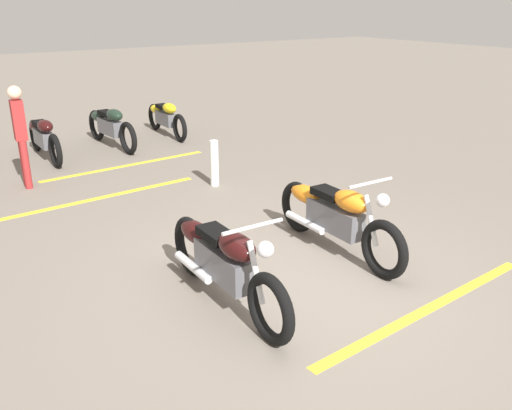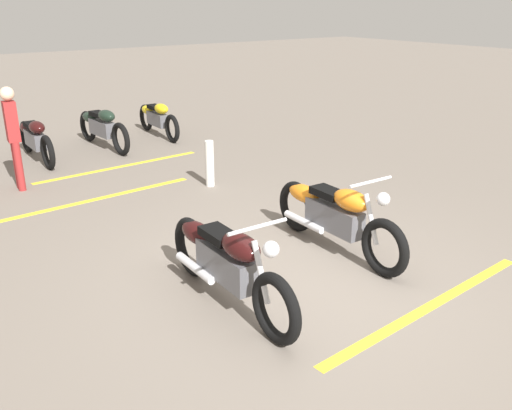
{
  "view_description": "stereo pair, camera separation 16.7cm",
  "coord_description": "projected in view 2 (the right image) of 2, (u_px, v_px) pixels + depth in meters",
  "views": [
    {
      "loc": [
        -4.07,
        3.36,
        2.89
      ],
      "look_at": [
        0.86,
        0.0,
        0.65
      ],
      "focal_mm": 38.63,
      "sensor_mm": 36.0,
      "label": 1
    },
    {
      "loc": [
        -3.98,
        3.49,
        2.89
      ],
      "look_at": [
        0.86,
        0.0,
        0.65
      ],
      "focal_mm": 38.63,
      "sensor_mm": 36.0,
      "label": 2
    }
  ],
  "objects": [
    {
      "name": "parking_stripe_far",
      "position": [
        120.0,
        167.0,
        10.1
      ],
      "size": [
        0.33,
        3.2,
        0.01
      ],
      "primitive_type": "cube",
      "rotation": [
        0.0,
        0.0,
        1.64
      ],
      "color": "yellow",
      "rests_on": "ground"
    },
    {
      "name": "bystander_near_row",
      "position": [
        13.0,
        133.0,
        8.6
      ],
      "size": [
        0.28,
        0.21,
        1.64
      ],
      "rotation": [
        0.0,
        0.0,
        4.63
      ],
      "color": "maroon",
      "rests_on": "ground"
    },
    {
      "name": "parking_stripe_near",
      "position": [
        430.0,
        306.0,
        5.52
      ],
      "size": [
        0.33,
        3.2,
        0.01
      ],
      "primitive_type": "cube",
      "rotation": [
        0.0,
        0.0,
        1.64
      ],
      "color": "yellow",
      "rests_on": "ground"
    },
    {
      "name": "bollard_post",
      "position": [
        210.0,
        164.0,
        8.94
      ],
      "size": [
        0.14,
        0.14,
        0.76
      ],
      "primitive_type": "cylinder",
      "color": "white",
      "rests_on": "ground"
    },
    {
      "name": "motorcycle_row_center",
      "position": [
        35.0,
        138.0,
        10.41
      ],
      "size": [
        2.09,
        0.26,
        0.79
      ],
      "rotation": [
        0.0,
        0.0,
        3.14
      ],
      "color": "black",
      "rests_on": "ground"
    },
    {
      "name": "parking_stripe_mid",
      "position": [
        97.0,
        199.0,
        8.47
      ],
      "size": [
        0.33,
        3.2,
        0.01
      ],
      "primitive_type": "cube",
      "rotation": [
        0.0,
        0.0,
        1.64
      ],
      "color": "yellow",
      "rests_on": "ground"
    },
    {
      "name": "motorcycle_dark_foreground",
      "position": [
        225.0,
        261.0,
        5.44
      ],
      "size": [
        2.23,
        0.62,
        1.04
      ],
      "rotation": [
        0.0,
        0.0,
        3.12
      ],
      "color": "black",
      "rests_on": "ground"
    },
    {
      "name": "motorcycle_row_left",
      "position": [
        102.0,
        126.0,
        11.28
      ],
      "size": [
        2.17,
        0.35,
        0.82
      ],
      "rotation": [
        0.0,
        0.0,
        3.21
      ],
      "color": "black",
      "rests_on": "ground"
    },
    {
      "name": "motorcycle_row_far_left",
      "position": [
        157.0,
        117.0,
        12.27
      ],
      "size": [
        2.01,
        0.28,
        0.76
      ],
      "rotation": [
        0.0,
        0.0,
        3.1
      ],
      "color": "black",
      "rests_on": "ground"
    },
    {
      "name": "motorcycle_bright_foreground",
      "position": [
        334.0,
        214.0,
        6.62
      ],
      "size": [
        2.23,
        0.62,
        1.04
      ],
      "rotation": [
        0.0,
        0.0,
        3.11
      ],
      "color": "black",
      "rests_on": "ground"
    },
    {
      "name": "ground_plane",
      "position": [
        303.0,
        284.0,
        5.95
      ],
      "size": [
        60.0,
        60.0,
        0.0
      ],
      "primitive_type": "plane",
      "color": "slate"
    }
  ]
}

